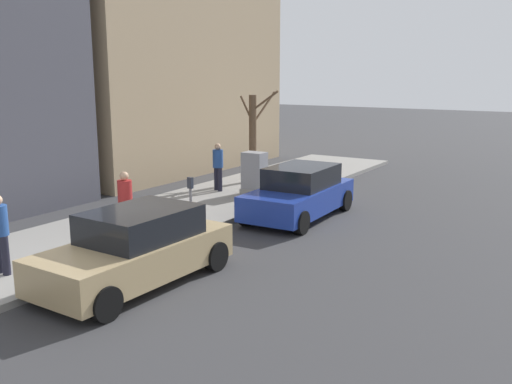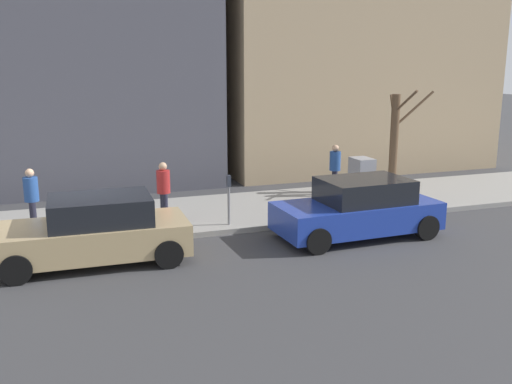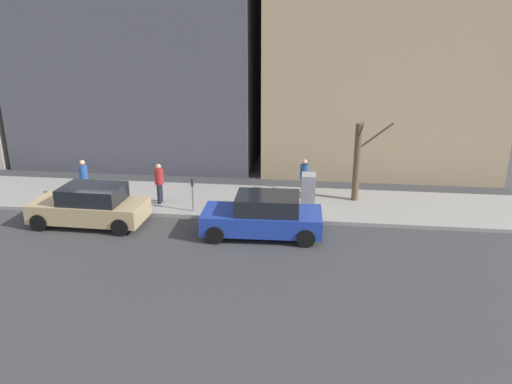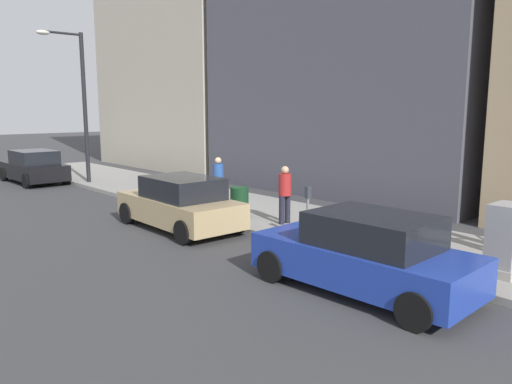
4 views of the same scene
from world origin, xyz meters
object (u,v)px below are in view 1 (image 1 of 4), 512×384
parked_car_blue (299,193)px  utility_box (254,174)px  trash_bin (85,236)px  pedestrian_near_meter (218,164)px  parked_car_tan (136,249)px  parking_meter (191,197)px  bare_tree (253,136)px  pedestrian_midblock (125,200)px

parked_car_blue → utility_box: utility_box is taller
trash_bin → utility_box: bearing=-87.0°
pedestrian_near_meter → parked_car_tan: bearing=-42.8°
parking_meter → trash_bin: parking_meter is taller
bare_tree → parking_meter: bearing=108.4°
bare_tree → pedestrian_midblock: bearing=99.5°
bare_tree → pedestrian_midblock: 8.19m
bare_tree → pedestrian_near_meter: size_ratio=2.07×
parking_meter → bare_tree: bearing=-71.6°
utility_box → pedestrian_midblock: 6.09m
trash_bin → parking_meter: bearing=-98.0°
parking_meter → pedestrian_midblock: pedestrian_midblock is taller
parked_car_blue → parked_car_tan: bearing=86.1°
parked_car_blue → utility_box: 2.95m
bare_tree → pedestrian_near_meter: bearing=87.9°
parked_car_tan → bare_tree: bearing=-69.0°
utility_box → trash_bin: (-0.40, 7.69, -0.25)m
bare_tree → pedestrian_midblock: size_ratio=2.07×
parked_car_tan → bare_tree: (3.61, -10.00, 1.15)m
parked_car_blue → trash_bin: bearing=69.0°
parked_car_blue → bare_tree: bare_tree is taller
parking_meter → pedestrian_near_meter: bearing=-62.6°
parked_car_blue → parking_meter: size_ratio=3.15×
parking_meter → pedestrian_near_meter: 4.82m
pedestrian_midblock → trash_bin: bearing=-78.7°
utility_box → pedestrian_midblock: (-0.06, 6.08, 0.24)m
pedestrian_near_meter → pedestrian_midblock: size_ratio=1.00×
parked_car_tan → parked_car_blue: bearing=-90.7°
parked_car_tan → pedestrian_near_meter: size_ratio=2.55×
parking_meter → bare_tree: bare_tree is taller
utility_box → parked_car_tan: bearing=106.1°
utility_box → pedestrian_midblock: size_ratio=0.86×
parking_meter → pedestrian_midblock: 1.78m
parked_car_blue → pedestrian_near_meter: size_ratio=2.57×
parked_car_blue → utility_box: (2.53, -1.51, 0.11)m
parked_car_blue → parked_car_tan: same height
utility_box → trash_bin: utility_box is taller
pedestrian_midblock → utility_box: bearing=89.9°
parked_car_blue → pedestrian_midblock: (2.48, 4.57, 0.35)m
parking_meter → pedestrian_near_meter: (2.22, -4.28, 0.11)m
trash_bin → pedestrian_midblock: bearing=-78.0°
parked_car_tan → parking_meter: parked_car_tan is taller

